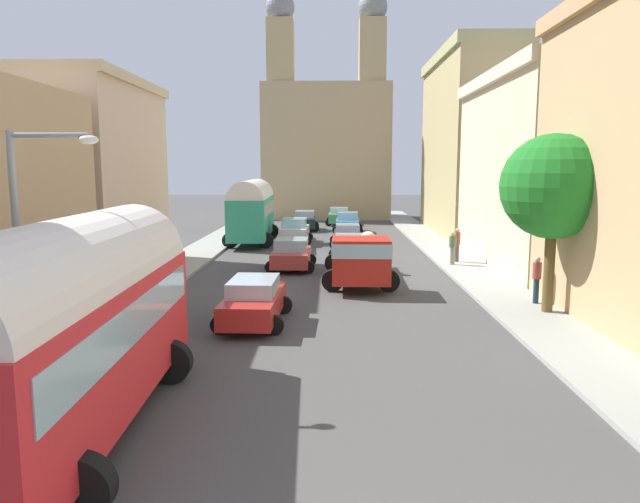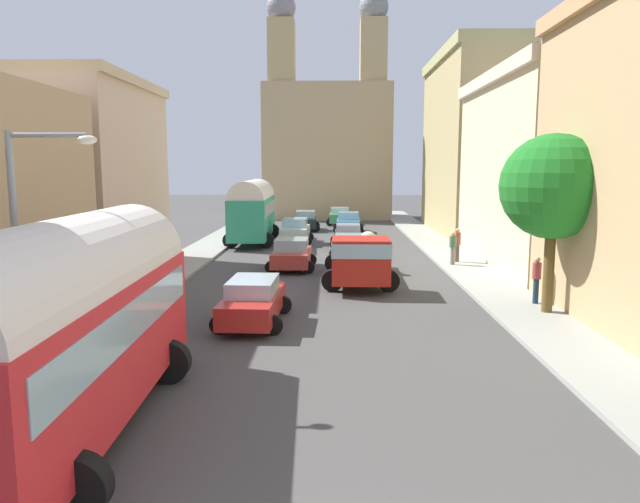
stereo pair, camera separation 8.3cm
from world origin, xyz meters
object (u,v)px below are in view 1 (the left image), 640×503
Objects in this scene: car_1 at (347,235)px; cargo_truck_0 at (360,259)px; car_3 at (339,216)px; pedestrian_0 at (537,278)px; pedestrian_1 at (457,243)px; car_0 at (349,249)px; car_7 at (305,221)px; car_5 at (291,254)px; car_6 at (295,231)px; car_2 at (348,222)px; parked_bus_1 at (252,208)px; parked_bus_0 at (68,319)px; pedestrian_3 at (453,247)px; car_4 at (254,301)px; streetlamp_near at (31,234)px.

cargo_truck_0 is at bearing -89.17° from car_1.
pedestrian_0 is at bearing -77.63° from car_3.
car_3 is 2.08× the size of pedestrian_1.
car_0 is 16.51m from car_7.
car_1 is 8.95m from car_5.
car_7 is at bearing 87.76° from car_6.
car_7 reaches higher than car_3.
car_7 is 27.69m from pedestrian_0.
car_1 is (0.11, 6.45, -0.02)m from car_0.
car_6 reaches higher than car_2.
parked_bus_0 is at bearing -89.11° from parked_bus_1.
car_7 is at bearing 115.39° from pedestrian_3.
car_3 is (5.55, 41.28, -1.48)m from parked_bus_0.
car_0 is (5.79, 20.32, -1.50)m from parked_bus_0.
pedestrian_3 is at bearing -13.13° from car_0.
car_3 is 23.10m from car_5.
car_5 reaches higher than car_1.
car_3 is (-0.59, 6.05, -0.01)m from car_2.
car_1 is 1.91× the size of pedestrian_1.
car_3 is at bearing 103.83° from pedestrian_3.
car_2 is at bearing 106.79° from pedestrian_3.
car_4 is (-3.54, -18.64, 0.01)m from car_1.
parked_bus_1 is 4.58× the size of pedestrian_1.
car_0 is 19.67m from streetlamp_near.
parked_bus_1 is at bearing 90.89° from parked_bus_0.
car_3 is (6.00, 12.65, -1.57)m from parked_bus_1.
pedestrian_1 is 1.03× the size of pedestrian_3.
cargo_truck_0 reaches higher than car_5.
car_0 is at bearing 166.87° from pedestrian_3.
streetlamp_near reaches higher than car_1.
pedestrian_0 is (6.22, -3.86, -0.08)m from cargo_truck_0.
parked_bus_0 reaches higher than car_0.
car_5 is at bearing -87.33° from car_6.
car_5 is (-3.01, -8.42, 0.03)m from car_1.
cargo_truck_0 is 12.35m from car_1.
parked_bus_0 is 16.25m from pedestrian_0.
parked_bus_1 reaches higher than pedestrian_1.
car_4 is 1.15× the size of car_5.
parked_bus_1 reaches higher than car_0.
streetlamp_near reaches higher than cargo_truck_0.
cargo_truck_0 is 3.97× the size of pedestrian_1.
pedestrian_3 is (8.66, 10.98, 0.30)m from car_4.
car_7 is (-3.16, 9.78, 0.05)m from car_1.
parked_bus_1 reaches higher than car_4.
car_4 is at bearing -120.58° from cargo_truck_0.
parked_bus_0 is 4.68× the size of pedestrian_1.
car_1 is at bearing -25.19° from car_6.
car_3 is (-0.23, 20.97, 0.02)m from car_0.
parked_bus_1 is 26.30m from streetlamp_near.
cargo_truck_0 is at bearing 59.42° from car_4.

